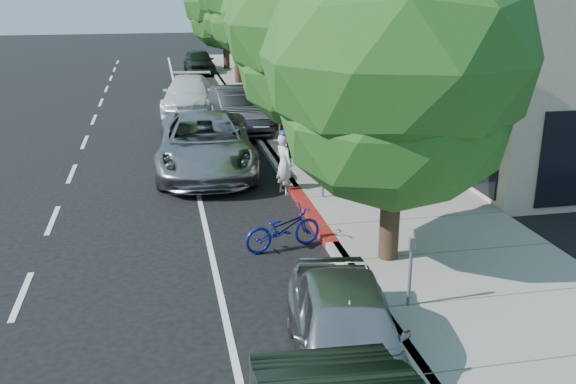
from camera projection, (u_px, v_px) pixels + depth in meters
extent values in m
plane|color=black|center=(321.00, 231.00, 14.84)|extent=(120.00, 120.00, 0.00)
cube|color=gray|center=(328.00, 142.00, 22.70)|extent=(4.60, 56.00, 0.15)
cube|color=#9E998E|center=(264.00, 145.00, 22.26)|extent=(0.30, 56.00, 0.15)
cube|color=maroon|center=(311.00, 214.00, 15.75)|extent=(0.32, 4.00, 0.15)
cube|color=beige|center=(419.00, 22.00, 32.30)|extent=(10.00, 36.00, 7.00)
cylinder|color=black|center=(390.00, 209.00, 12.78)|extent=(0.40, 0.40, 2.37)
ellipsoid|color=#204815|center=(395.00, 118.00, 12.19)|extent=(4.43, 4.43, 3.54)
ellipsoid|color=#204815|center=(398.00, 56.00, 11.83)|extent=(5.21, 5.21, 4.17)
cylinder|color=black|center=(318.00, 137.00, 18.34)|extent=(0.40, 0.40, 2.51)
ellipsoid|color=#204815|center=(319.00, 68.00, 17.72)|extent=(4.53, 4.53, 3.62)
ellipsoid|color=#204815|center=(319.00, 22.00, 17.33)|extent=(5.33, 5.33, 4.26)
cylinder|color=black|center=(279.00, 100.00, 23.92)|extent=(0.40, 0.40, 2.52)
ellipsoid|color=#204815|center=(279.00, 46.00, 23.29)|extent=(3.62, 3.62, 2.90)
ellipsoid|color=#204815|center=(278.00, 11.00, 22.91)|extent=(4.26, 4.26, 3.41)
cylinder|color=black|center=(255.00, 73.00, 29.44)|extent=(0.40, 0.40, 2.92)
ellipsoid|color=#204815|center=(254.00, 22.00, 28.72)|extent=(4.00, 4.00, 3.20)
cylinder|color=black|center=(238.00, 60.00, 35.05)|extent=(0.40, 0.40, 2.74)
ellipsoid|color=#204815|center=(237.00, 19.00, 34.37)|extent=(3.74, 3.74, 2.99)
cylinder|color=black|center=(226.00, 52.00, 40.68)|extent=(0.40, 0.40, 2.41)
ellipsoid|color=#204815|center=(225.00, 21.00, 40.08)|extent=(4.50, 4.50, 3.60)
ellipsoid|color=#204815|center=(225.00, 1.00, 39.72)|extent=(5.29, 5.29, 4.23)
imported|color=silver|center=(284.00, 164.00, 17.24)|extent=(0.62, 0.71, 1.65)
imported|color=navy|center=(283.00, 229.00, 13.76)|extent=(1.86, 1.07, 0.93)
imported|color=#9B9B9F|center=(205.00, 144.00, 19.28)|extent=(3.15, 6.26, 1.70)
imported|color=black|center=(239.00, 109.00, 24.59)|extent=(1.98, 5.06, 1.64)
imported|color=white|center=(189.00, 95.00, 28.15)|extent=(2.71, 5.36, 1.49)
imported|color=black|center=(199.00, 61.00, 39.75)|extent=(1.90, 4.32, 1.45)
imported|color=#9C9CA1|center=(347.00, 331.00, 9.32)|extent=(2.18, 4.24, 1.38)
imported|color=black|center=(388.00, 129.00, 20.28)|extent=(1.10, 1.02, 1.82)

